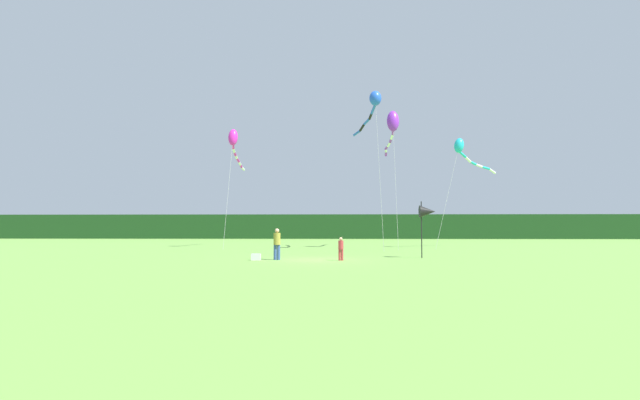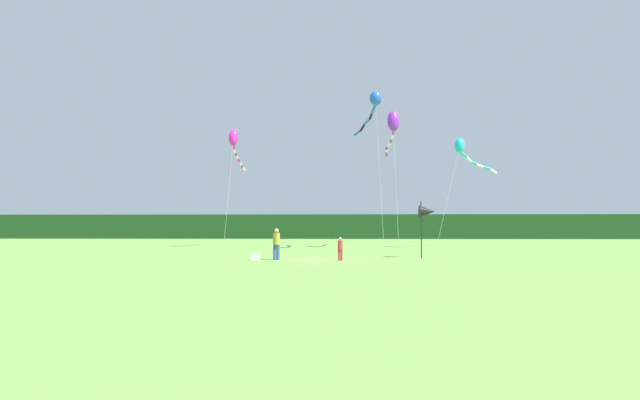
{
  "view_description": "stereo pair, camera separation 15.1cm",
  "coord_description": "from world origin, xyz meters",
  "px_view_note": "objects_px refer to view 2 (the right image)",
  "views": [
    {
      "loc": [
        0.97,
        -24.95,
        1.76
      ],
      "look_at": [
        0.0,
        6.0,
        3.54
      ],
      "focal_mm": 26.2,
      "sensor_mm": 36.0,
      "label": 1
    },
    {
      "loc": [
        1.12,
        -24.95,
        1.76
      ],
      "look_at": [
        0.0,
        6.0,
        3.54
      ],
      "focal_mm": 26.2,
      "sensor_mm": 36.0,
      "label": 2
    }
  ],
  "objects_px": {
    "kite_purple": "(393,124)",
    "kite_blue": "(374,103)",
    "banner_flag_pole": "(427,212)",
    "kite_cyan": "(464,150)",
    "person_child": "(340,248)",
    "cooler_box": "(255,257)",
    "person_adult": "(276,242)",
    "kite_magenta": "(235,143)"
  },
  "relations": [
    {
      "from": "kite_cyan",
      "to": "kite_blue",
      "type": "distance_m",
      "value": 8.94
    },
    {
      "from": "person_adult",
      "to": "person_child",
      "type": "distance_m",
      "value": 3.43
    },
    {
      "from": "cooler_box",
      "to": "kite_magenta",
      "type": "distance_m",
      "value": 17.78
    },
    {
      "from": "person_adult",
      "to": "banner_flag_pole",
      "type": "bearing_deg",
      "value": 12.11
    },
    {
      "from": "cooler_box",
      "to": "kite_cyan",
      "type": "xyz_separation_m",
      "value": [
        14.94,
        14.51,
        7.98
      ]
    },
    {
      "from": "kite_cyan",
      "to": "kite_blue",
      "type": "bearing_deg",
      "value": -158.52
    },
    {
      "from": "kite_cyan",
      "to": "person_adult",
      "type": "bearing_deg",
      "value": -134.32
    },
    {
      "from": "kite_cyan",
      "to": "kite_magenta",
      "type": "height_order",
      "value": "kite_magenta"
    },
    {
      "from": "banner_flag_pole",
      "to": "kite_magenta",
      "type": "distance_m",
      "value": 19.86
    },
    {
      "from": "person_child",
      "to": "kite_cyan",
      "type": "height_order",
      "value": "kite_cyan"
    },
    {
      "from": "banner_flag_pole",
      "to": "kite_cyan",
      "type": "relative_size",
      "value": 0.35
    },
    {
      "from": "kite_magenta",
      "to": "kite_purple",
      "type": "distance_m",
      "value": 13.49
    },
    {
      "from": "kite_blue",
      "to": "person_adult",
      "type": "bearing_deg",
      "value": -118.72
    },
    {
      "from": "kite_cyan",
      "to": "kite_purple",
      "type": "relative_size",
      "value": 0.81
    },
    {
      "from": "cooler_box",
      "to": "banner_flag_pole",
      "type": "distance_m",
      "value": 9.94
    },
    {
      "from": "kite_purple",
      "to": "kite_cyan",
      "type": "bearing_deg",
      "value": 8.14
    },
    {
      "from": "person_child",
      "to": "kite_purple",
      "type": "distance_m",
      "value": 17.31
    },
    {
      "from": "person_child",
      "to": "cooler_box",
      "type": "height_order",
      "value": "person_child"
    },
    {
      "from": "kite_magenta",
      "to": "kite_purple",
      "type": "xyz_separation_m",
      "value": [
        13.39,
        -1.14,
        1.26
      ]
    },
    {
      "from": "banner_flag_pole",
      "to": "kite_cyan",
      "type": "height_order",
      "value": "kite_cyan"
    },
    {
      "from": "banner_flag_pole",
      "to": "cooler_box",
      "type": "bearing_deg",
      "value": -167.46
    },
    {
      "from": "person_adult",
      "to": "person_child",
      "type": "bearing_deg",
      "value": -6.42
    },
    {
      "from": "kite_cyan",
      "to": "kite_purple",
      "type": "xyz_separation_m",
      "value": [
        -6.01,
        -0.86,
        2.07
      ]
    },
    {
      "from": "cooler_box",
      "to": "kite_magenta",
      "type": "bearing_deg",
      "value": 106.77
    },
    {
      "from": "banner_flag_pole",
      "to": "kite_purple",
      "type": "height_order",
      "value": "kite_purple"
    },
    {
      "from": "kite_purple",
      "to": "kite_blue",
      "type": "relative_size",
      "value": 0.93
    },
    {
      "from": "kite_cyan",
      "to": "kite_blue",
      "type": "xyz_separation_m",
      "value": [
        -7.76,
        -3.06,
        3.22
      ]
    },
    {
      "from": "person_child",
      "to": "cooler_box",
      "type": "distance_m",
      "value": 4.5
    },
    {
      "from": "cooler_box",
      "to": "kite_purple",
      "type": "height_order",
      "value": "kite_purple"
    },
    {
      "from": "kite_cyan",
      "to": "kite_blue",
      "type": "height_order",
      "value": "kite_blue"
    },
    {
      "from": "person_child",
      "to": "cooler_box",
      "type": "xyz_separation_m",
      "value": [
        -4.47,
        0.08,
        -0.51
      ]
    },
    {
      "from": "person_adult",
      "to": "cooler_box",
      "type": "relative_size",
      "value": 3.5
    },
    {
      "from": "person_child",
      "to": "kite_blue",
      "type": "xyz_separation_m",
      "value": [
        2.71,
        11.54,
        10.69
      ]
    },
    {
      "from": "person_adult",
      "to": "kite_magenta",
      "type": "height_order",
      "value": "kite_magenta"
    },
    {
      "from": "kite_purple",
      "to": "kite_blue",
      "type": "xyz_separation_m",
      "value": [
        -1.75,
        -2.2,
        1.14
      ]
    },
    {
      "from": "person_adult",
      "to": "cooler_box",
      "type": "distance_m",
      "value": 1.35
    },
    {
      "from": "person_child",
      "to": "kite_cyan",
      "type": "relative_size",
      "value": 0.13
    },
    {
      "from": "cooler_box",
      "to": "kite_cyan",
      "type": "distance_m",
      "value": 22.31
    },
    {
      "from": "person_adult",
      "to": "banner_flag_pole",
      "type": "relative_size",
      "value": 0.52
    },
    {
      "from": "kite_blue",
      "to": "banner_flag_pole",
      "type": "bearing_deg",
      "value": -76.61
    },
    {
      "from": "kite_cyan",
      "to": "person_child",
      "type": "bearing_deg",
      "value": -125.68
    },
    {
      "from": "cooler_box",
      "to": "kite_purple",
      "type": "xyz_separation_m",
      "value": [
        8.93,
        13.65,
        10.05
      ]
    }
  ]
}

